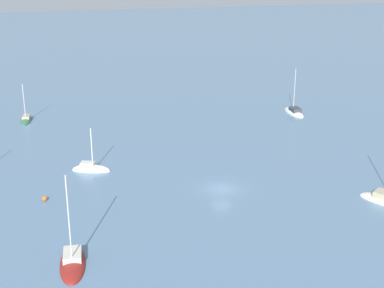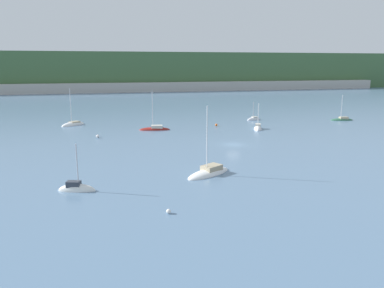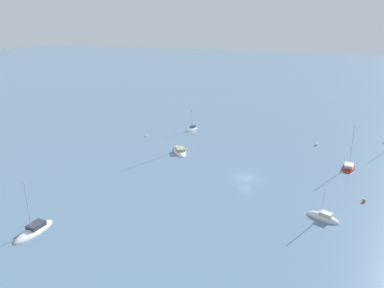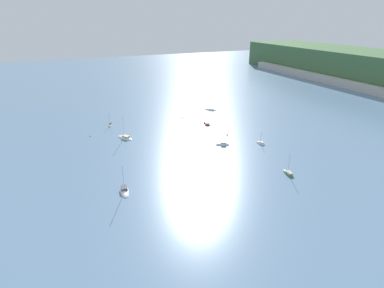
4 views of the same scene
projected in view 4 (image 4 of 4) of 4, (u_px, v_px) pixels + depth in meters
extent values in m
plane|color=slate|center=(175.00, 140.00, 127.38)|extent=(600.00, 600.00, 0.00)
ellipsoid|color=#2D6647|center=(288.00, 174.00, 100.20)|extent=(6.97, 3.09, 1.23)
cube|color=tan|center=(289.00, 173.00, 99.46)|extent=(2.62, 1.76, 0.67)
cylinder|color=silver|center=(289.00, 163.00, 98.97)|extent=(0.14, 0.14, 7.12)
ellipsoid|color=maroon|center=(207.00, 124.00, 146.46)|extent=(8.03, 3.61, 1.35)
cube|color=beige|center=(207.00, 123.00, 145.61)|extent=(3.01, 2.18, 0.78)
cylinder|color=silver|center=(207.00, 114.00, 144.76)|extent=(0.14, 0.14, 9.66)
ellipsoid|color=white|center=(125.00, 138.00, 129.64)|extent=(8.68, 6.83, 1.60)
cube|color=tan|center=(126.00, 137.00, 128.94)|extent=(3.63, 3.29, 0.85)
cylinder|color=silver|center=(123.00, 126.00, 127.72)|extent=(0.14, 0.14, 9.99)
ellipsoid|color=white|center=(211.00, 110.00, 168.27)|extent=(7.01, 6.69, 1.97)
cube|color=tan|center=(212.00, 109.00, 167.75)|extent=(3.10, 3.05, 0.46)
cylinder|color=silver|center=(210.00, 101.00, 166.33)|extent=(0.14, 0.14, 9.48)
ellipsoid|color=silver|center=(261.00, 144.00, 123.85)|extent=(4.83, 2.82, 1.75)
cube|color=beige|center=(262.00, 142.00, 123.31)|extent=(1.89, 1.49, 0.53)
cylinder|color=#B2B2B7|center=(261.00, 137.00, 122.87)|extent=(0.14, 0.14, 4.87)
ellipsoid|color=silver|center=(222.00, 145.00, 122.76)|extent=(4.05, 6.04, 1.93)
cube|color=beige|center=(223.00, 143.00, 122.39)|extent=(2.06, 2.43, 0.80)
cylinder|color=silver|center=(222.00, 137.00, 121.36)|extent=(0.14, 0.14, 6.06)
ellipsoid|color=silver|center=(125.00, 192.00, 90.16)|extent=(7.96, 3.19, 1.57)
cube|color=#333842|center=(124.00, 188.00, 90.36)|extent=(2.94, 2.02, 0.85)
cylinder|color=#B2B2B7|center=(123.00, 178.00, 87.93)|extent=(0.14, 0.14, 8.75)
ellipsoid|color=white|center=(111.00, 126.00, 144.48)|extent=(5.17, 2.82, 1.90)
cube|color=#333842|center=(110.00, 124.00, 144.49)|extent=(2.00, 1.50, 0.78)
cylinder|color=#B2B2B7|center=(110.00, 119.00, 142.91)|extent=(0.14, 0.14, 5.81)
sphere|color=orange|center=(227.00, 135.00, 132.70)|extent=(0.65, 0.65, 0.65)
sphere|color=white|center=(182.00, 117.00, 155.35)|extent=(0.74, 0.74, 0.74)
sphere|color=white|center=(90.00, 135.00, 131.85)|extent=(0.53, 0.53, 0.53)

